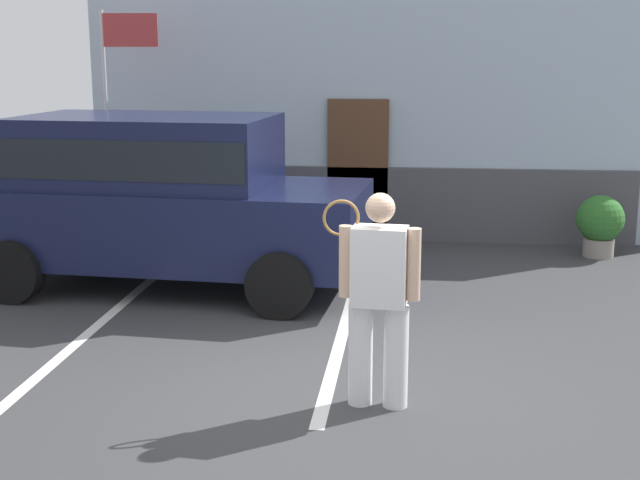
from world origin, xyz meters
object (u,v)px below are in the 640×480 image
at_px(tennis_player_man, 378,297).
at_px(flag_pole, 118,87).
at_px(parked_suv, 161,193).
at_px(potted_plant_by_porch, 600,223).

bearing_deg(tennis_player_man, flag_pole, -48.65).
height_order(parked_suv, potted_plant_by_porch, parked_suv).
bearing_deg(potted_plant_by_porch, parked_suv, -158.29).
height_order(potted_plant_by_porch, flag_pole, flag_pole).
xyz_separation_m(potted_plant_by_porch, flag_pole, (-6.70, -0.19, 1.82)).
bearing_deg(potted_plant_by_porch, tennis_player_man, -116.97).
bearing_deg(parked_suv, tennis_player_man, -46.34).
relative_size(potted_plant_by_porch, flag_pole, 0.26).
height_order(parked_suv, flag_pole, flag_pole).
height_order(tennis_player_man, potted_plant_by_porch, tennis_player_man).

